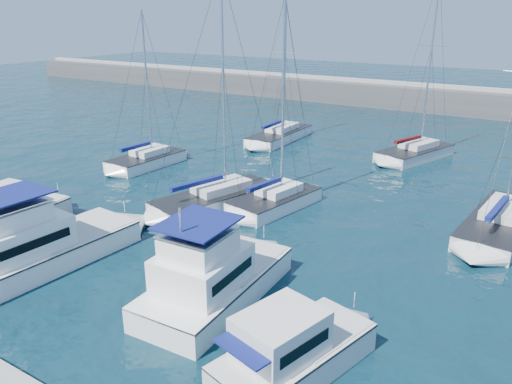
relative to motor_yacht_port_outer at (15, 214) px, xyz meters
The scene contains 12 objects.
ground 14.95m from the motor_yacht_port_outer, ahead, with size 220.00×220.00×0.00m, color black.
breakwater 55.64m from the motor_yacht_port_outer, 74.54° to the left, with size 160.00×6.00×4.45m.
motor_yacht_port_outer is the anchor object (origin of this frame).
motor_yacht_port_inner 6.01m from the motor_yacht_port_outer, 24.27° to the right, with size 4.46×10.05×4.69m.
motor_yacht_stbd_inner 15.15m from the motor_yacht_port_outer, ahead, with size 4.05×8.48×4.69m.
motor_yacht_stbd_outer 20.68m from the motor_yacht_port_outer, ahead, with size 4.28×6.92×3.20m.
sailboat_mid_a 14.16m from the motor_yacht_port_outer, 99.86° to the left, with size 3.54×6.96×13.02m.
sailboat_mid_b 12.56m from the motor_yacht_port_outer, 49.65° to the left, with size 5.49×9.52×15.39m.
sailboat_mid_c 16.35m from the motor_yacht_port_outer, 43.67° to the left, with size 4.17×7.17×13.79m.
sailboat_mid_d 29.49m from the motor_yacht_port_outer, 31.17° to the left, with size 4.05×9.77×14.93m.
sailboat_back_a 28.11m from the motor_yacht_port_outer, 84.22° to the left, with size 3.14×9.15×13.86m.
sailboat_back_b 32.99m from the motor_yacht_port_outer, 59.95° to the left, with size 5.59×8.60×15.75m.
Camera 1 is at (12.47, -17.72, 12.52)m, focal length 35.00 mm.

